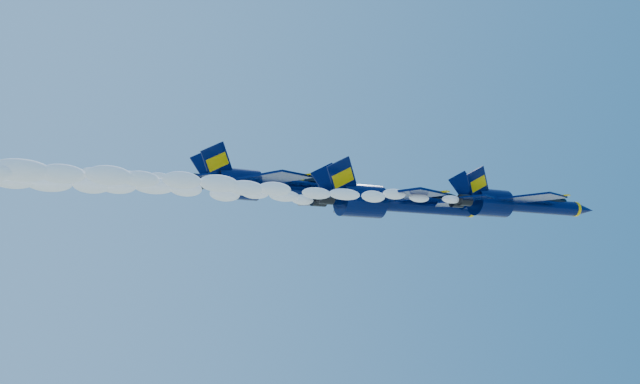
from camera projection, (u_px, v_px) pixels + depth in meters
name	position (u px, v px, depth m)	size (l,w,h in m)	color
jet_lead	(518.00, 204.00, 72.93)	(15.96, 13.09, 5.93)	#000A34
smoke_trail_jet_lead	(224.00, 185.00, 60.69)	(42.73, 1.78, 1.60)	white
jet_second	(397.00, 202.00, 73.65)	(19.23, 15.77, 7.15)	#000A34
smoke_trail_jet_second	(63.00, 182.00, 60.80)	(42.73, 2.14, 1.93)	white
jet_third	(274.00, 186.00, 78.27)	(19.39, 15.90, 7.21)	#000A34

